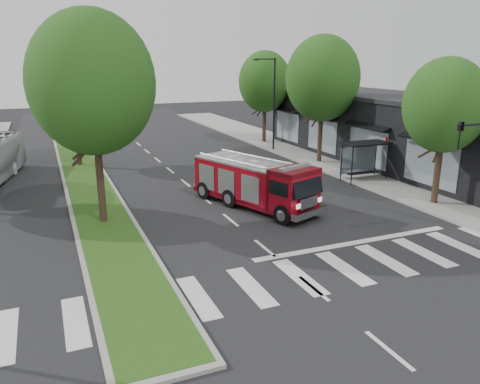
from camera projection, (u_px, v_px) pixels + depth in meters
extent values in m
plane|color=black|center=(265.00, 248.00, 20.21)|extent=(140.00, 140.00, 0.00)
cube|color=gray|center=(360.00, 172.00, 33.73)|extent=(5.00, 80.00, 0.15)
cube|color=gray|center=(82.00, 171.00, 33.90)|extent=(3.00, 50.00, 0.14)
cube|color=#1D4D16|center=(82.00, 170.00, 33.88)|extent=(2.60, 49.50, 0.02)
cube|color=black|center=(413.00, 134.00, 34.74)|extent=(8.00, 30.00, 5.00)
cylinder|color=black|center=(352.00, 166.00, 30.09)|extent=(0.08, 0.08, 2.50)
cylinder|color=black|center=(387.00, 163.00, 31.14)|extent=(0.08, 0.08, 2.50)
cylinder|color=black|center=(341.00, 162.00, 31.15)|extent=(0.08, 0.08, 2.50)
cylinder|color=black|center=(375.00, 159.00, 32.20)|extent=(0.08, 0.08, 2.50)
cube|color=black|center=(366.00, 143.00, 30.79)|extent=(3.20, 1.60, 0.12)
cube|color=#8C99A5|center=(358.00, 160.00, 31.75)|extent=(2.80, 0.04, 1.80)
cube|color=black|center=(363.00, 173.00, 31.34)|extent=(2.40, 0.40, 0.08)
cylinder|color=black|center=(437.00, 172.00, 25.77)|extent=(0.36, 0.36, 3.74)
ellipsoid|color=#1C3C10|center=(445.00, 105.00, 24.77)|extent=(4.40, 4.40, 5.06)
cylinder|color=black|center=(320.00, 135.00, 36.32)|extent=(0.36, 0.36, 4.40)
ellipsoid|color=#1C3C10|center=(323.00, 78.00, 35.14)|extent=(5.60, 5.60, 6.44)
cylinder|color=black|center=(264.00, 123.00, 45.24)|extent=(0.36, 0.36, 3.96)
ellipsoid|color=#1C3C10|center=(265.00, 82.00, 44.18)|extent=(5.00, 5.00, 5.75)
cylinder|color=black|center=(100.00, 178.00, 22.66)|extent=(0.36, 0.36, 4.62)
ellipsoid|color=#1C3C10|center=(92.00, 83.00, 21.42)|extent=(5.80, 5.80, 6.67)
cylinder|color=black|center=(77.00, 138.00, 35.10)|extent=(0.36, 0.36, 4.40)
ellipsoid|color=#1C3C10|center=(72.00, 79.00, 33.92)|extent=(5.60, 5.60, 6.44)
imported|color=black|center=(460.00, 136.00, 18.25)|extent=(0.18, 0.22, 1.10)
cylinder|color=black|center=(274.00, 105.00, 40.77)|extent=(0.16, 0.16, 8.00)
cylinder|color=black|center=(265.00, 59.00, 39.37)|extent=(1.80, 0.10, 0.10)
cube|color=black|center=(256.00, 60.00, 39.04)|extent=(0.45, 0.20, 0.12)
cube|color=#50040C|center=(253.00, 198.00, 25.89)|extent=(4.90, 8.13, 0.23)
cube|color=maroon|center=(244.00, 179.00, 26.14)|extent=(4.26, 6.39, 1.86)
cube|color=maroon|center=(294.00, 192.00, 23.60)|extent=(2.76, 2.38, 1.95)
cube|color=#B2B2B7|center=(244.00, 162.00, 25.88)|extent=(4.26, 6.39, 0.11)
cylinder|color=#B2B2B7|center=(233.00, 160.00, 25.27)|extent=(2.03, 5.26, 0.09)
cylinder|color=#B2B2B7|center=(255.00, 156.00, 26.38)|extent=(2.03, 5.26, 0.09)
cube|color=silver|center=(310.00, 213.00, 23.09)|extent=(2.38, 1.15, 0.33)
cube|color=#8C99A5|center=(295.00, 167.00, 23.26)|extent=(2.03, 1.02, 0.17)
cylinder|color=black|center=(283.00, 215.00, 22.96)|extent=(0.66, 1.07, 1.02)
cylinder|color=black|center=(311.00, 206.00, 24.37)|extent=(0.66, 1.07, 1.02)
cylinder|color=black|center=(230.00, 198.00, 25.69)|extent=(0.66, 1.07, 1.02)
cylinder|color=black|center=(257.00, 191.00, 27.10)|extent=(0.66, 1.07, 1.02)
cylinder|color=black|center=(204.00, 190.00, 27.26)|extent=(0.66, 1.07, 1.02)
cylinder|color=black|center=(232.00, 184.00, 28.67)|extent=(0.66, 1.07, 1.02)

